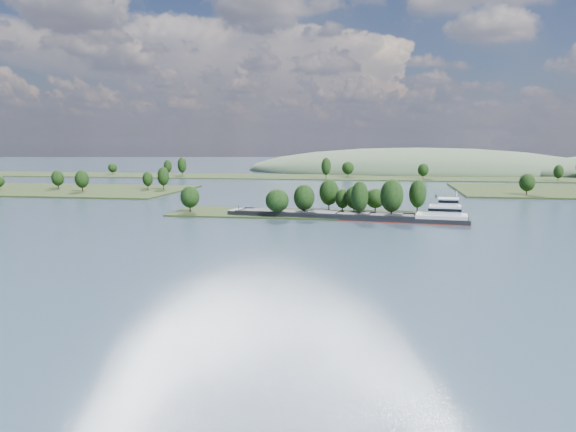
# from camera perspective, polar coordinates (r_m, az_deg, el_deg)

# --- Properties ---
(ground) EXTENTS (1800.00, 1800.00, 0.00)m
(ground) POSITION_cam_1_polar(r_m,az_deg,el_deg) (154.14, -1.62, -2.67)
(ground) COLOR #314456
(ground) RESTS_ON ground
(tree_island) EXTENTS (100.00, 30.68, 15.10)m
(tree_island) POSITION_cam_1_polar(r_m,az_deg,el_deg) (210.06, 3.36, 1.22)
(tree_island) COLOR #223115
(tree_island) RESTS_ON ground
(back_shoreline) EXTENTS (900.00, 60.00, 16.46)m
(back_shoreline) POSITION_cam_1_polar(r_m,az_deg,el_deg) (429.74, 7.00, 3.96)
(back_shoreline) COLOR #223115
(back_shoreline) RESTS_ON ground
(hill_west) EXTENTS (320.00, 160.00, 44.00)m
(hill_west) POSITION_cam_1_polar(r_m,az_deg,el_deg) (530.24, 13.04, 4.41)
(hill_west) COLOR #455C3F
(hill_west) RESTS_ON ground
(cargo_barge) EXTENTS (86.58, 20.48, 11.63)m
(cargo_barge) POSITION_cam_1_polar(r_m,az_deg,el_deg) (199.90, 7.50, 0.05)
(cargo_barge) COLOR black
(cargo_barge) RESTS_ON ground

